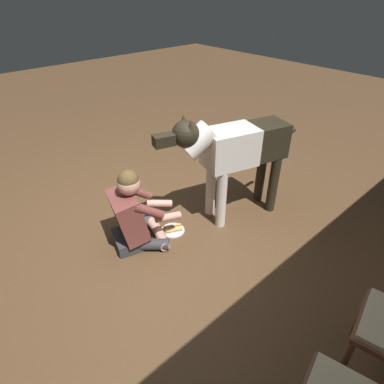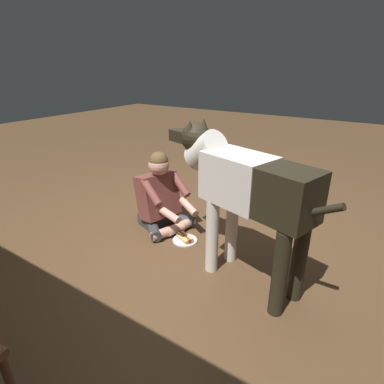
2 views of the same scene
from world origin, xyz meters
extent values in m
plane|color=brown|center=(0.00, 0.00, 0.00)|extent=(16.04, 16.04, 0.00)
cube|color=#343539|center=(0.40, 0.12, 0.06)|extent=(0.33, 0.40, 0.12)
cylinder|color=#343539|center=(0.20, 0.02, 0.07)|extent=(0.41, 0.17, 0.11)
cylinder|color=#D99B88|center=(0.08, 0.13, 0.06)|extent=(0.17, 0.37, 0.09)
cylinder|color=#343539|center=(0.29, 0.32, 0.07)|extent=(0.37, 0.35, 0.11)
cylinder|color=#D99B88|center=(0.13, 0.29, 0.06)|extent=(0.22, 0.37, 0.09)
cube|color=brown|center=(0.36, 0.13, 0.35)|extent=(0.40, 0.47, 0.49)
cylinder|color=brown|center=(0.16, 0.01, 0.47)|extent=(0.30, 0.16, 0.24)
cylinder|color=#D99B88|center=(-0.01, 0.12, 0.30)|extent=(0.27, 0.18, 0.12)
cylinder|color=brown|center=(0.27, 0.35, 0.47)|extent=(0.30, 0.16, 0.24)
cylinder|color=#D99B88|center=(0.06, 0.36, 0.30)|extent=(0.28, 0.11, 0.12)
sphere|color=#D99B88|center=(0.32, 0.15, 0.69)|extent=(0.21, 0.21, 0.21)
sphere|color=brown|center=(0.32, 0.15, 0.72)|extent=(0.19, 0.19, 0.19)
cylinder|color=silver|center=(-0.50, 0.52, 0.32)|extent=(0.10, 0.10, 0.64)
cylinder|color=silver|center=(-0.57, 0.29, 0.32)|extent=(0.10, 0.10, 0.64)
cylinder|color=black|center=(-1.12, 0.70, 0.32)|extent=(0.10, 0.10, 0.64)
cylinder|color=black|center=(-1.19, 0.48, 0.32)|extent=(0.10, 0.10, 0.64)
cube|color=silver|center=(-0.67, 0.44, 0.83)|extent=(0.58, 0.46, 0.37)
cube|color=black|center=(-1.04, 0.56, 0.83)|extent=(0.51, 0.43, 0.35)
cylinder|color=silver|center=(-0.33, 0.34, 0.97)|extent=(0.42, 0.33, 0.36)
sphere|color=black|center=(-0.22, 0.31, 1.05)|extent=(0.25, 0.25, 0.25)
cube|color=black|center=(-0.02, 0.25, 1.04)|extent=(0.21, 0.16, 0.10)
cone|color=black|center=(-0.21, 0.38, 1.15)|extent=(0.11, 0.11, 0.11)
cone|color=black|center=(-0.25, 0.24, 1.15)|extent=(0.11, 0.11, 0.11)
cylinder|color=black|center=(-1.27, 0.63, 0.79)|extent=(0.33, 0.14, 0.22)
cylinder|color=silver|center=(-0.06, 0.26, 0.01)|extent=(0.24, 0.24, 0.01)
cylinder|color=#D8BA67|center=(-0.07, 0.24, 0.04)|extent=(0.19, 0.12, 0.05)
cylinder|color=#D8BA67|center=(-0.05, 0.28, 0.04)|extent=(0.19, 0.12, 0.05)
cylinder|color=#953623|center=(-0.06, 0.26, 0.04)|extent=(0.19, 0.12, 0.04)
camera|label=1|loc=(1.55, 2.34, 2.22)|focal=30.59mm
camera|label=2|loc=(-1.55, 2.43, 1.61)|focal=28.94mm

